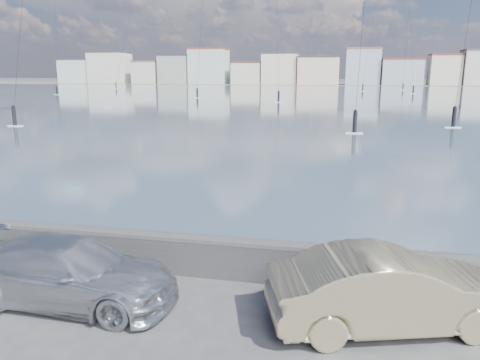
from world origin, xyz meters
TOP-DOWN VIEW (x-y plane):
  - ground at (0.00, 0.00)m, footprint 700.00×700.00m
  - bay_water at (0.00, 91.50)m, footprint 500.00×177.00m
  - far_shore_strip at (0.00, 200.00)m, footprint 500.00×60.00m
  - seawall at (0.00, 2.70)m, footprint 400.00×0.36m
  - far_buildings at (1.31, 186.00)m, footprint 240.79×13.26m
  - car_silver at (-2.17, 0.76)m, footprint 4.98×2.15m
  - car_champagne at (4.65, 1.16)m, footprint 5.07×3.03m

SIDE VIEW (x-z plane):
  - ground at x=0.00m, z-range 0.00..0.00m
  - bay_water at x=0.00m, z-range 0.01..0.01m
  - far_shore_strip at x=0.00m, z-range 0.01..0.01m
  - seawall at x=0.00m, z-range 0.04..1.12m
  - car_silver at x=-2.17m, z-range 0.00..1.43m
  - car_champagne at x=4.65m, z-range 0.00..1.58m
  - far_buildings at x=1.31m, z-range -1.27..13.33m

